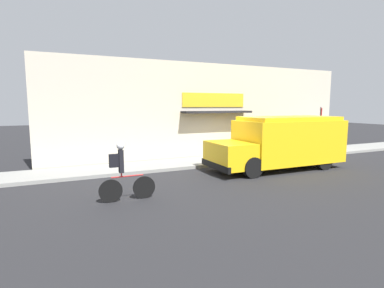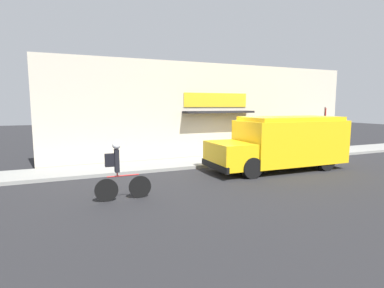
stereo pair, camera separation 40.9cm
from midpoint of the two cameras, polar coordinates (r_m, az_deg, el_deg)
ground_plane at (r=13.60m, az=9.13°, el=-4.04°), size 70.00×70.00×0.00m
sidewalk at (r=14.44m, az=7.03°, el=-3.08°), size 28.00×2.01×0.13m
storefront at (r=15.21m, az=5.01°, el=6.21°), size 16.34×0.90×4.73m
school_bus at (r=13.12m, az=17.70°, el=0.33°), size 5.83×2.69×2.20m
cyclist at (r=8.60m, az=-12.47°, el=-5.08°), size 1.59×0.23×1.69m
stop_sign_post at (r=17.23m, az=24.58°, el=3.73°), size 0.45×0.45×2.46m
trash_bin at (r=15.93m, az=11.98°, el=-0.46°), size 0.48×0.48×0.82m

